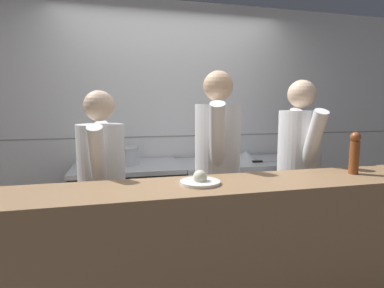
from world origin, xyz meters
name	(u,v)px	position (x,y,z in m)	size (l,w,h in m)	color
wall_back_tiled	(172,123)	(0.00, 1.37, 1.30)	(8.00, 0.06, 2.60)	white
oven_range	(129,211)	(-0.51, 0.96, 0.46)	(1.02, 0.71, 0.92)	#232326
prep_counter	(239,203)	(0.65, 0.96, 0.45)	(1.27, 0.65, 0.91)	#B7BABF
pass_counter	(244,265)	(0.14, -0.35, 0.52)	(2.79, 0.45, 1.04)	#93704C
stock_pot	(124,155)	(-0.55, 1.00, 1.01)	(0.31, 0.31, 0.17)	#B7BABF
mixing_bowl_steel	(246,156)	(0.72, 0.97, 0.96)	(0.28, 0.28, 0.10)	#B7BABF
chefs_knife	(265,162)	(0.87, 0.84, 0.91)	(0.34, 0.05, 0.02)	#B7BABF
plated_dish_main	(200,181)	(-0.14, -0.33, 1.06)	(0.23, 0.23, 0.08)	white
pepper_mill	(355,152)	(0.90, -0.32, 1.19)	(0.07, 0.07, 0.28)	brown
chef_head_cook	(102,191)	(-0.71, 0.21, 0.88)	(0.34, 0.69, 1.59)	black
chef_sous	(217,170)	(0.17, 0.28, 0.98)	(0.45, 0.75, 1.75)	black
chef_line	(298,172)	(0.86, 0.22, 0.94)	(0.39, 0.74, 1.69)	black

